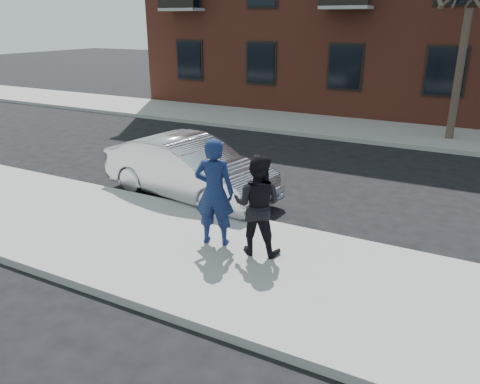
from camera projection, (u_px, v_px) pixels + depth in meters
The scene contains 8 objects.
ground at pixel (144, 237), 9.12m from camera, with size 100.00×100.00×0.00m, color black.
near_sidewalk at pixel (135, 239), 8.89m from camera, with size 50.00×3.50×0.15m, color gray.
near_curb at pixel (188, 208), 10.38m from camera, with size 50.00×0.10×0.15m, color #999691.
far_sidewalk at pixel (326, 126), 18.42m from camera, with size 50.00×3.50×0.15m, color gray.
far_curb at pixel (310, 135), 16.93m from camera, with size 50.00×0.10×0.15m, color #999691.
silver_sedan at pixel (189, 168), 10.98m from camera, with size 1.52×4.36×1.44m, color silver.
man_hoodie at pixel (214, 192), 8.25m from camera, with size 0.81×0.64×1.96m.
man_peacoat at pixel (257, 205), 7.94m from camera, with size 0.96×0.81×1.77m.
Camera 1 is at (5.53, -6.41, 3.98)m, focal length 35.00 mm.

